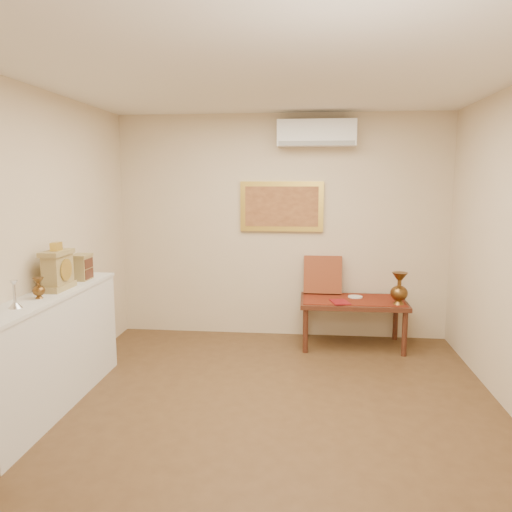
# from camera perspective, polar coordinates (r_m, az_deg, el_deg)

# --- Properties ---
(floor) EXTENTS (4.50, 4.50, 0.00)m
(floor) POSITION_cam_1_polar(r_m,az_deg,el_deg) (4.28, 1.11, -17.93)
(floor) COLOR brown
(floor) RESTS_ON ground
(ceiling) EXTENTS (4.50, 4.50, 0.00)m
(ceiling) POSITION_cam_1_polar(r_m,az_deg,el_deg) (3.90, 1.23, 20.27)
(ceiling) COLOR white
(ceiling) RESTS_ON ground
(wall_back) EXTENTS (4.00, 0.02, 2.70)m
(wall_back) POSITION_cam_1_polar(r_m,az_deg,el_deg) (6.10, 2.95, 3.34)
(wall_back) COLOR beige
(wall_back) RESTS_ON ground
(wall_front) EXTENTS (4.00, 0.02, 2.70)m
(wall_front) POSITION_cam_1_polar(r_m,az_deg,el_deg) (1.69, -5.39, -10.90)
(wall_front) COLOR beige
(wall_front) RESTS_ON ground
(wall_left) EXTENTS (0.02, 4.50, 2.70)m
(wall_left) POSITION_cam_1_polar(r_m,az_deg,el_deg) (4.50, -25.14, 0.63)
(wall_left) COLOR beige
(wall_left) RESTS_ON ground
(candlestick) EXTENTS (0.10, 0.10, 0.21)m
(candlestick) POSITION_cam_1_polar(r_m,az_deg,el_deg) (4.08, -25.88, -3.95)
(candlestick) COLOR silver
(candlestick) RESTS_ON display_ledge
(brass_urn_small) EXTENTS (0.10, 0.10, 0.22)m
(brass_urn_small) POSITION_cam_1_polar(r_m,az_deg,el_deg) (4.33, -23.61, -3.05)
(brass_urn_small) COLOR brown
(brass_urn_small) RESTS_ON display_ledge
(table_cloth) EXTENTS (1.14, 0.59, 0.01)m
(table_cloth) POSITION_cam_1_polar(r_m,az_deg,el_deg) (5.88, 11.03, -4.89)
(table_cloth) COLOR maroon
(table_cloth) RESTS_ON low_table
(brass_urn_tall) EXTENTS (0.19, 0.19, 0.43)m
(brass_urn_tall) POSITION_cam_1_polar(r_m,az_deg,el_deg) (5.71, 16.07, -3.19)
(brass_urn_tall) COLOR brown
(brass_urn_tall) RESTS_ON table_cloth
(plate) EXTENTS (0.17, 0.17, 0.01)m
(plate) POSITION_cam_1_polar(r_m,az_deg,el_deg) (5.96, 11.28, -4.59)
(plate) COLOR white
(plate) RESTS_ON table_cloth
(menu) EXTENTS (0.23, 0.29, 0.01)m
(menu) POSITION_cam_1_polar(r_m,az_deg,el_deg) (5.68, 9.57, -5.20)
(menu) COLOR maroon
(menu) RESTS_ON table_cloth
(cushion) EXTENTS (0.45, 0.19, 0.46)m
(cushion) POSITION_cam_1_polar(r_m,az_deg,el_deg) (6.07, 7.62, -2.13)
(cushion) COLOR maroon
(cushion) RESTS_ON table_cloth
(display_ledge) EXTENTS (0.37, 2.02, 0.98)m
(display_ledge) POSITION_cam_1_polar(r_m,az_deg,el_deg) (4.60, -22.55, -10.05)
(display_ledge) COLOR silver
(display_ledge) RESTS_ON floor
(mantel_clock) EXTENTS (0.17, 0.36, 0.41)m
(mantel_clock) POSITION_cam_1_polar(r_m,az_deg,el_deg) (4.60, -21.71, -1.45)
(mantel_clock) COLOR #A48D54
(mantel_clock) RESTS_ON display_ledge
(wooden_chest) EXTENTS (0.16, 0.21, 0.24)m
(wooden_chest) POSITION_cam_1_polar(r_m,az_deg,el_deg) (4.99, -19.34, -1.19)
(wooden_chest) COLOR #A48D54
(wooden_chest) RESTS_ON display_ledge
(low_table) EXTENTS (1.20, 0.70, 0.55)m
(low_table) POSITION_cam_1_polar(r_m,az_deg,el_deg) (5.89, 11.01, -5.54)
(low_table) COLOR #4C2316
(low_table) RESTS_ON floor
(painting) EXTENTS (1.00, 0.06, 0.60)m
(painting) POSITION_cam_1_polar(r_m,az_deg,el_deg) (6.05, 2.95, 5.68)
(painting) COLOR gold
(painting) RESTS_ON wall_back
(ac_unit) EXTENTS (0.90, 0.25, 0.30)m
(ac_unit) POSITION_cam_1_polar(r_m,az_deg,el_deg) (5.95, 6.92, 13.75)
(ac_unit) COLOR white
(ac_unit) RESTS_ON wall_back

